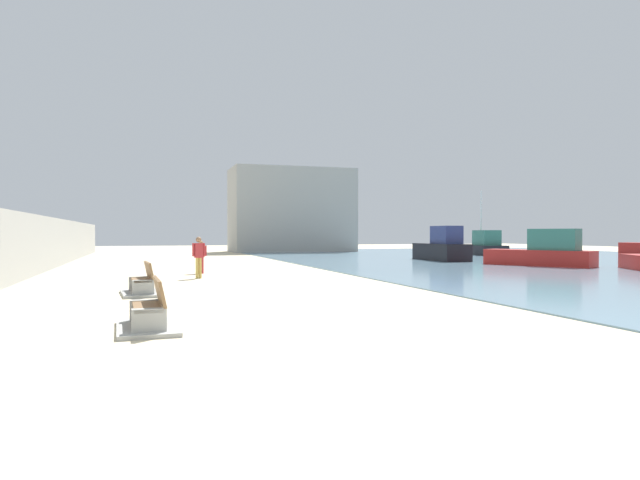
# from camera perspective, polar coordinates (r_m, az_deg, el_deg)

# --- Properties ---
(ground_plane) EXTENTS (120.00, 120.00, 0.00)m
(ground_plane) POSITION_cam_1_polar(r_m,az_deg,el_deg) (26.74, -11.73, -3.27)
(ground_plane) COLOR beige
(seawall) EXTENTS (0.80, 64.00, 2.66)m
(seawall) POSITION_cam_1_polar(r_m,az_deg,el_deg) (26.97, -27.80, -0.48)
(seawall) COLOR #9E9E99
(seawall) RESTS_ON ground
(water_bay) EXTENTS (36.00, 68.00, 0.04)m
(water_bay) POSITION_cam_1_polar(r_m,az_deg,el_deg) (37.71, 27.57, -2.16)
(water_bay) COLOR #6B8EA3
(water_bay) RESTS_ON ground
(bench_near) EXTENTS (1.18, 2.14, 0.98)m
(bench_near) POSITION_cam_1_polar(r_m,az_deg,el_deg) (11.25, -17.02, -7.54)
(bench_near) COLOR #9E9E99
(bench_near) RESTS_ON ground
(bench_far) EXTENTS (1.28, 2.19, 0.98)m
(bench_far) POSITION_cam_1_polar(r_m,az_deg,el_deg) (17.66, -17.63, -4.56)
(bench_far) COLOR #9E9E99
(bench_far) RESTS_ON ground
(person_walking) EXTENTS (0.52, 0.24, 1.70)m
(person_walking) POSITION_cam_1_polar(r_m,az_deg,el_deg) (23.35, -12.23, -1.41)
(person_walking) COLOR gold
(person_walking) RESTS_ON ground
(person_standing) EXTENTS (0.52, 0.25, 1.51)m
(person_standing) POSITION_cam_1_polar(r_m,az_deg,el_deg) (26.18, -12.01, -1.47)
(person_standing) COLOR #B22D33
(person_standing) RESTS_ON ground
(boat_outer) EXTENTS (2.01, 5.16, 2.29)m
(boat_outer) POSITION_cam_1_polar(r_m,az_deg,el_deg) (38.30, 12.30, -0.77)
(boat_outer) COLOR black
(boat_outer) RESTS_ON water_bay
(boat_far_right) EXTENTS (3.98, 5.91, 2.05)m
(boat_far_right) POSITION_cam_1_polar(r_m,az_deg,el_deg) (33.37, 21.69, -1.19)
(boat_far_right) COLOR red
(boat_far_right) RESTS_ON water_bay
(boat_mid_bay) EXTENTS (2.63, 4.86, 5.43)m
(boat_mid_bay) POSITION_cam_1_polar(r_m,az_deg,el_deg) (49.02, 16.29, -0.57)
(boat_mid_bay) COLOR black
(boat_mid_bay) RESTS_ON water_bay
(harbor_building) EXTENTS (12.00, 6.00, 8.27)m
(harbor_building) POSITION_cam_1_polar(r_m,az_deg,el_deg) (56.44, -2.91, 3.01)
(harbor_building) COLOR #9E9E99
(harbor_building) RESTS_ON ground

